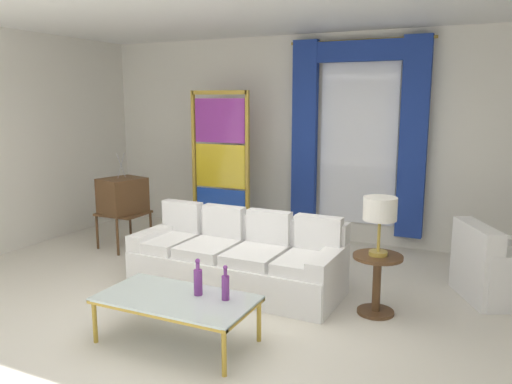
{
  "coord_description": "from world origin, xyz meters",
  "views": [
    {
      "loc": [
        2.32,
        -4.12,
        2.08
      ],
      "look_at": [
        -0.05,
        0.9,
        1.05
      ],
      "focal_mm": 35.36,
      "sensor_mm": 36.0,
      "label": 1
    }
  ],
  "objects_px": {
    "stained_glass_divider": "(220,169)",
    "table_lamp_brass": "(380,211)",
    "armchair_white": "(498,272)",
    "round_side_table": "(377,279)",
    "vintage_tv": "(123,197)",
    "coffee_table": "(176,301)",
    "bottle_blue_decanter": "(225,286)",
    "bottle_crystal_tall": "(198,280)",
    "couch_white_long": "(239,260)",
    "peacock_figurine": "(239,234)"
  },
  "relations": [
    {
      "from": "bottle_blue_decanter",
      "to": "round_side_table",
      "type": "xyz_separation_m",
      "value": [
        1.02,
        1.2,
        -0.18
      ]
    },
    {
      "from": "armchair_white",
      "to": "coffee_table",
      "type": "bearing_deg",
      "value": -138.04
    },
    {
      "from": "peacock_figurine",
      "to": "bottle_crystal_tall",
      "type": "bearing_deg",
      "value": -70.22
    },
    {
      "from": "bottle_blue_decanter",
      "to": "bottle_crystal_tall",
      "type": "bearing_deg",
      "value": -179.14
    },
    {
      "from": "bottle_blue_decanter",
      "to": "armchair_white",
      "type": "distance_m",
      "value": 2.99
    },
    {
      "from": "bottle_crystal_tall",
      "to": "vintage_tv",
      "type": "xyz_separation_m",
      "value": [
        -2.42,
        1.93,
        0.19
      ]
    },
    {
      "from": "bottle_crystal_tall",
      "to": "vintage_tv",
      "type": "distance_m",
      "value": 3.1
    },
    {
      "from": "armchair_white",
      "to": "stained_glass_divider",
      "type": "bearing_deg",
      "value": 167.74
    },
    {
      "from": "stained_glass_divider",
      "to": "table_lamp_brass",
      "type": "height_order",
      "value": "stained_glass_divider"
    },
    {
      "from": "vintage_tv",
      "to": "table_lamp_brass",
      "type": "relative_size",
      "value": 2.36
    },
    {
      "from": "peacock_figurine",
      "to": "table_lamp_brass",
      "type": "bearing_deg",
      "value": -31.57
    },
    {
      "from": "vintage_tv",
      "to": "stained_glass_divider",
      "type": "xyz_separation_m",
      "value": [
        0.99,
        1.02,
        0.33
      ]
    },
    {
      "from": "peacock_figurine",
      "to": "stained_glass_divider",
      "type": "bearing_deg",
      "value": 142.07
    },
    {
      "from": "stained_glass_divider",
      "to": "round_side_table",
      "type": "distance_m",
      "value": 3.3
    },
    {
      "from": "stained_glass_divider",
      "to": "bottle_blue_decanter",
      "type": "bearing_deg",
      "value": -60.15
    },
    {
      "from": "couch_white_long",
      "to": "armchair_white",
      "type": "relative_size",
      "value": 2.16
    },
    {
      "from": "vintage_tv",
      "to": "table_lamp_brass",
      "type": "height_order",
      "value": "vintage_tv"
    },
    {
      "from": "armchair_white",
      "to": "table_lamp_brass",
      "type": "height_order",
      "value": "table_lamp_brass"
    },
    {
      "from": "stained_glass_divider",
      "to": "coffee_table",
      "type": "bearing_deg",
      "value": -67.37
    },
    {
      "from": "bottle_blue_decanter",
      "to": "armchair_white",
      "type": "bearing_deg",
      "value": 45.37
    },
    {
      "from": "armchair_white",
      "to": "peacock_figurine",
      "type": "bearing_deg",
      "value": 172.54
    },
    {
      "from": "coffee_table",
      "to": "stained_glass_divider",
      "type": "distance_m",
      "value": 3.4
    },
    {
      "from": "armchair_white",
      "to": "bottle_crystal_tall",
      "type": "bearing_deg",
      "value": -138.0
    },
    {
      "from": "armchair_white",
      "to": "round_side_table",
      "type": "height_order",
      "value": "armchair_white"
    },
    {
      "from": "couch_white_long",
      "to": "stained_glass_divider",
      "type": "height_order",
      "value": "stained_glass_divider"
    },
    {
      "from": "bottle_crystal_tall",
      "to": "stained_glass_divider",
      "type": "relative_size",
      "value": 0.15
    },
    {
      "from": "bottle_crystal_tall",
      "to": "armchair_white",
      "type": "relative_size",
      "value": 0.3
    },
    {
      "from": "table_lamp_brass",
      "to": "couch_white_long",
      "type": "bearing_deg",
      "value": 176.54
    },
    {
      "from": "vintage_tv",
      "to": "armchair_white",
      "type": "xyz_separation_m",
      "value": [
        4.78,
        0.2,
        -0.44
      ]
    },
    {
      "from": "coffee_table",
      "to": "table_lamp_brass",
      "type": "distance_m",
      "value": 2.06
    },
    {
      "from": "vintage_tv",
      "to": "round_side_table",
      "type": "distance_m",
      "value": 3.79
    },
    {
      "from": "peacock_figurine",
      "to": "round_side_table",
      "type": "xyz_separation_m",
      "value": [
        2.21,
        -1.36,
        0.14
      ]
    },
    {
      "from": "coffee_table",
      "to": "bottle_crystal_tall",
      "type": "height_order",
      "value": "bottle_crystal_tall"
    },
    {
      "from": "coffee_table",
      "to": "bottle_blue_decanter",
      "type": "xyz_separation_m",
      "value": [
        0.41,
        0.13,
        0.15
      ]
    },
    {
      "from": "armchair_white",
      "to": "peacock_figurine",
      "type": "distance_m",
      "value": 3.31
    },
    {
      "from": "bottle_crystal_tall",
      "to": "peacock_figurine",
      "type": "relative_size",
      "value": 0.54
    },
    {
      "from": "coffee_table",
      "to": "peacock_figurine",
      "type": "xyz_separation_m",
      "value": [
        -0.78,
        2.68,
        -0.16
      ]
    },
    {
      "from": "bottle_crystal_tall",
      "to": "bottle_blue_decanter",
      "type": "bearing_deg",
      "value": 0.86
    },
    {
      "from": "bottle_blue_decanter",
      "to": "peacock_figurine",
      "type": "height_order",
      "value": "bottle_blue_decanter"
    },
    {
      "from": "peacock_figurine",
      "to": "round_side_table",
      "type": "distance_m",
      "value": 2.59
    },
    {
      "from": "coffee_table",
      "to": "vintage_tv",
      "type": "bearing_deg",
      "value": 137.95
    },
    {
      "from": "coffee_table",
      "to": "round_side_table",
      "type": "xyz_separation_m",
      "value": [
        1.43,
        1.33,
        -0.02
      ]
    },
    {
      "from": "bottle_crystal_tall",
      "to": "vintage_tv",
      "type": "relative_size",
      "value": 0.24
    },
    {
      "from": "vintage_tv",
      "to": "round_side_table",
      "type": "height_order",
      "value": "vintage_tv"
    },
    {
      "from": "bottle_blue_decanter",
      "to": "table_lamp_brass",
      "type": "bearing_deg",
      "value": 49.59
    },
    {
      "from": "round_side_table",
      "to": "couch_white_long",
      "type": "bearing_deg",
      "value": 176.54
    },
    {
      "from": "couch_white_long",
      "to": "bottle_blue_decanter",
      "type": "xyz_separation_m",
      "value": [
        0.54,
        -1.29,
        0.23
      ]
    },
    {
      "from": "vintage_tv",
      "to": "bottle_crystal_tall",
      "type": "bearing_deg",
      "value": -38.56
    },
    {
      "from": "bottle_blue_decanter",
      "to": "bottle_crystal_tall",
      "type": "xyz_separation_m",
      "value": [
        -0.27,
        -0.0,
        0.01
      ]
    },
    {
      "from": "couch_white_long",
      "to": "table_lamp_brass",
      "type": "bearing_deg",
      "value": -3.46
    }
  ]
}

